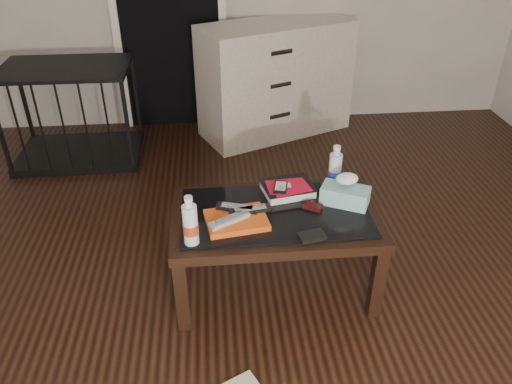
% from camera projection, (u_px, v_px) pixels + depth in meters
% --- Properties ---
extents(ground, '(5.00, 5.00, 0.00)m').
position_uv_depth(ground, '(244.00, 332.00, 2.36)').
color(ground, black).
rests_on(ground, ground).
extents(doorway, '(0.90, 0.08, 2.07)m').
position_uv_depth(doorway, '(168.00, 1.00, 3.87)').
color(doorway, black).
rests_on(doorway, ground).
extents(coffee_table, '(1.00, 0.60, 0.46)m').
position_uv_depth(coffee_table, '(275.00, 222.00, 2.44)').
color(coffee_table, black).
rests_on(coffee_table, ground).
extents(dresser, '(1.30, 0.93, 0.90)m').
position_uv_depth(dresser, '(276.00, 80.00, 4.04)').
color(dresser, silver).
rests_on(dresser, ground).
extents(pet_crate, '(0.91, 0.61, 0.71)m').
position_uv_depth(pet_crate, '(77.00, 129.00, 3.75)').
color(pet_crate, black).
rests_on(pet_crate, ground).
extents(magazines, '(0.31, 0.25, 0.03)m').
position_uv_depth(magazines, '(236.00, 220.00, 2.32)').
color(magazines, '#DB5014').
rests_on(magazines, coffee_table).
extents(remote_silver, '(0.20, 0.14, 0.02)m').
position_uv_depth(remote_silver, '(229.00, 219.00, 2.28)').
color(remote_silver, '#9F9FA3').
rests_on(remote_silver, magazines).
extents(remote_black_front, '(0.21, 0.09, 0.02)m').
position_uv_depth(remote_black_front, '(250.00, 210.00, 2.35)').
color(remote_black_front, black).
rests_on(remote_black_front, magazines).
extents(remote_black_back, '(0.21, 0.11, 0.02)m').
position_uv_depth(remote_black_back, '(237.00, 208.00, 2.36)').
color(remote_black_back, black).
rests_on(remote_black_back, magazines).
extents(textbook, '(0.28, 0.24, 0.05)m').
position_uv_depth(textbook, '(287.00, 189.00, 2.54)').
color(textbook, black).
rests_on(textbook, coffee_table).
extents(dvd_mailers, '(0.20, 0.15, 0.01)m').
position_uv_depth(dvd_mailers, '(286.00, 186.00, 2.52)').
color(dvd_mailers, red).
rests_on(dvd_mailers, textbook).
extents(ipod, '(0.09, 0.12, 0.02)m').
position_uv_depth(ipod, '(281.00, 187.00, 2.48)').
color(ipod, black).
rests_on(ipod, dvd_mailers).
extents(flip_phone, '(0.10, 0.09, 0.02)m').
position_uv_depth(flip_phone, '(313.00, 207.00, 2.42)').
color(flip_phone, black).
rests_on(flip_phone, coffee_table).
extents(wallet, '(0.13, 0.10, 0.02)m').
position_uv_depth(wallet, '(312.00, 236.00, 2.22)').
color(wallet, black).
rests_on(wallet, coffee_table).
extents(water_bottle_left, '(0.08, 0.08, 0.24)m').
position_uv_depth(water_bottle_left, '(190.00, 220.00, 2.14)').
color(water_bottle_left, white).
rests_on(water_bottle_left, coffee_table).
extents(water_bottle_right, '(0.08, 0.08, 0.24)m').
position_uv_depth(water_bottle_right, '(335.00, 167.00, 2.54)').
color(water_bottle_right, silver).
rests_on(water_bottle_right, coffee_table).
extents(tissue_box, '(0.26, 0.21, 0.09)m').
position_uv_depth(tissue_box, '(345.00, 195.00, 2.45)').
color(tissue_box, teal).
rests_on(tissue_box, coffee_table).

